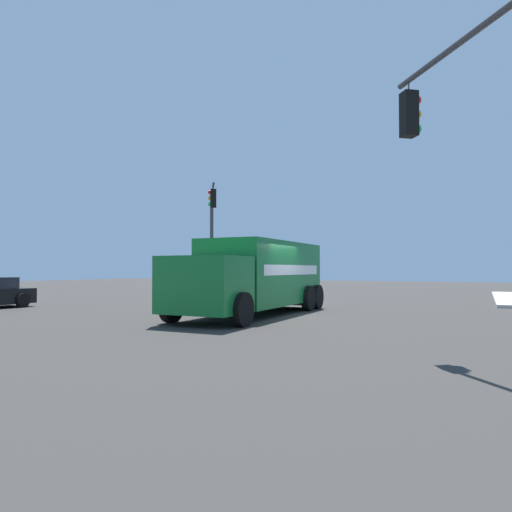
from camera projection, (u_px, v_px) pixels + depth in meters
The scene contains 4 objects.
ground_plane at pixel (273, 316), 16.55m from camera, with size 100.00×100.00×0.00m, color #33302D.
delivery_truck at pixel (255, 276), 17.05m from camera, with size 2.79×8.30×2.68m.
traffic_light_primary at pixel (212, 226), 26.33m from camera, with size 2.12×3.18×6.30m.
traffic_light_secondary at pixel (507, 122), 7.14m from camera, with size 3.02×3.78×5.91m.
Camera 1 is at (-6.74, 15.19, 1.67)m, focal length 32.79 mm.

